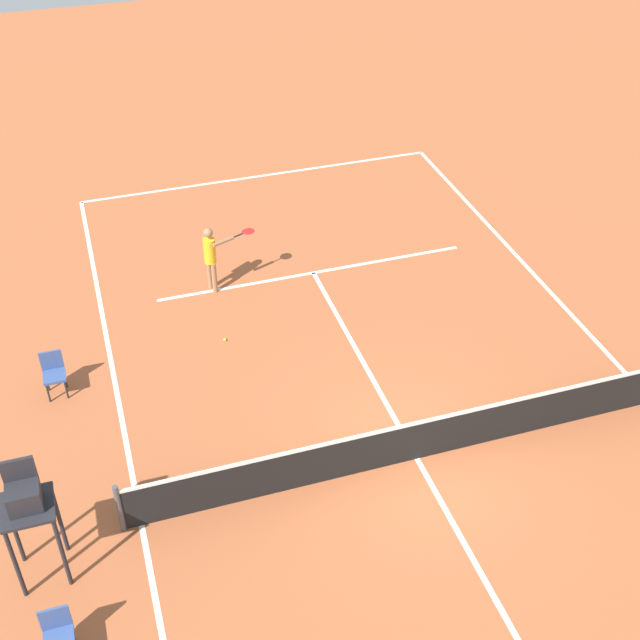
{
  "coord_description": "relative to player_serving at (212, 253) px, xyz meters",
  "views": [
    {
      "loc": [
        5.04,
        9.86,
        11.56
      ],
      "look_at": [
        0.75,
        -3.61,
        0.8
      ],
      "focal_mm": 47.22,
      "sensor_mm": 36.0,
      "label": 1
    }
  ],
  "objects": [
    {
      "name": "ground_plane",
      "position": [
        -2.44,
        6.55,
        -1.0
      ],
      "size": [
        60.0,
        60.0,
        0.0
      ],
      "primitive_type": "plane",
      "color": "#AD5933"
    },
    {
      "name": "umpire_chair",
      "position": [
        4.28,
        7.01,
        0.6
      ],
      "size": [
        0.8,
        0.8,
        2.41
      ],
      "color": "#232328",
      "rests_on": "ground"
    },
    {
      "name": "court_lines",
      "position": [
        -2.44,
        6.55,
        -1.0
      ],
      "size": [
        10.35,
        23.69,
        0.01
      ],
      "color": "white",
      "rests_on": "ground"
    },
    {
      "name": "courtside_chair_near",
      "position": [
        4.12,
        8.63,
        -0.47
      ],
      "size": [
        0.44,
        0.46,
        0.95
      ],
      "color": "#262626",
      "rests_on": "ground"
    },
    {
      "name": "tennis_net",
      "position": [
        -2.44,
        6.55,
        -0.51
      ],
      "size": [
        10.95,
        0.1,
        1.07
      ],
      "color": "#4C4C51",
      "rests_on": "ground"
    },
    {
      "name": "player_serving",
      "position": [
        0.0,
        0.0,
        0.0
      ],
      "size": [
        1.31,
        0.59,
        1.69
      ],
      "rotation": [
        0.0,
        0.0,
        1.95
      ],
      "color": "#9E704C",
      "rests_on": "ground"
    },
    {
      "name": "courtside_chair_mid",
      "position": [
        3.82,
        2.61,
        -0.47
      ],
      "size": [
        0.44,
        0.46,
        0.95
      ],
      "color": "#262626",
      "rests_on": "ground"
    },
    {
      "name": "tennis_ball",
      "position": [
        0.21,
        2.02,
        -0.97
      ],
      "size": [
        0.07,
        0.07,
        0.07
      ],
      "primitive_type": "sphere",
      "color": "#CCE033",
      "rests_on": "ground"
    }
  ]
}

